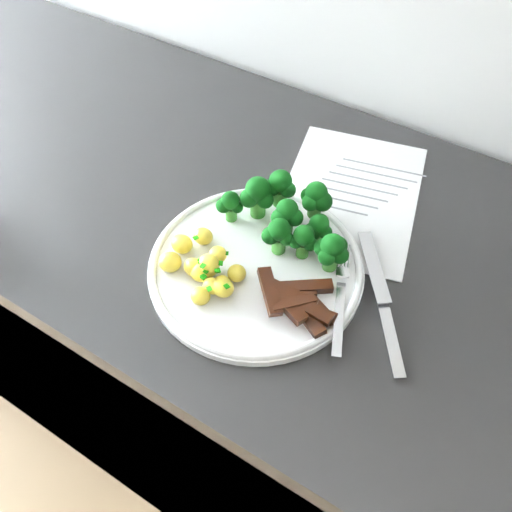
{
  "coord_description": "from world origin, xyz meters",
  "views": [
    {
      "loc": [
        0.08,
        1.2,
        1.51
      ],
      "look_at": [
        -0.15,
        1.58,
        0.96
      ],
      "focal_mm": 37.33,
      "sensor_mm": 36.0,
      "label": 1
    }
  ],
  "objects": [
    {
      "name": "counter",
      "position": [
        -0.13,
        1.66,
        0.46
      ],
      "size": [
        2.47,
        0.62,
        0.93
      ],
      "color": "black",
      "rests_on": "ground"
    },
    {
      "name": "recipe_paper",
      "position": [
        -0.1,
        1.78,
        0.93
      ],
      "size": [
        0.26,
        0.33,
        0.0
      ],
      "color": "silver",
      "rests_on": "counter"
    },
    {
      "name": "plate",
      "position": [
        -0.15,
        1.58,
        0.94
      ],
      "size": [
        0.3,
        0.3,
        0.02
      ],
      "color": "white",
      "rests_on": "counter"
    },
    {
      "name": "broccoli",
      "position": [
        -0.14,
        1.65,
        0.98
      ],
      "size": [
        0.2,
        0.12,
        0.07
      ],
      "color": "#28651D",
      "rests_on": "plate"
    },
    {
      "name": "potatoes",
      "position": [
        -0.2,
        1.53,
        0.95
      ],
      "size": [
        0.12,
        0.11,
        0.04
      ],
      "color": "#FFF055",
      "rests_on": "plate"
    },
    {
      "name": "beef_strips",
      "position": [
        -0.07,
        1.55,
        0.95
      ],
      "size": [
        0.12,
        0.1,
        0.03
      ],
      "color": "black",
      "rests_on": "plate"
    },
    {
      "name": "fork",
      "position": [
        -0.03,
        1.58,
        0.95
      ],
      "size": [
        0.08,
        0.17,
        0.02
      ],
      "color": "silver",
      "rests_on": "plate"
    },
    {
      "name": "knife",
      "position": [
        0.03,
        1.59,
        0.94
      ],
      "size": [
        0.14,
        0.19,
        0.02
      ],
      "color": "silver",
      "rests_on": "plate"
    }
  ]
}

